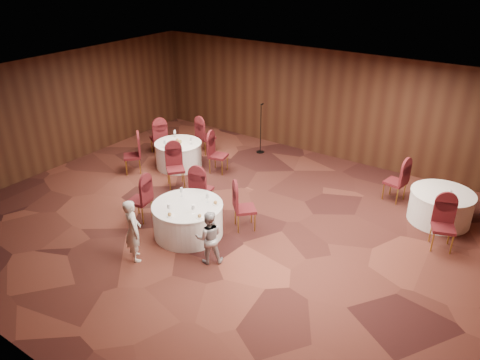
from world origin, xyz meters
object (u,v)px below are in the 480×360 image
Objects in this scene: table_right at (440,206)px; woman_a at (133,230)px; woman_b at (209,237)px; table_left at (179,154)px; table_main at (188,219)px; mic_stand at (261,139)px.

woman_a is at bearing -133.02° from table_right.
table_right is 1.24× the size of woman_b.
table_left is 1.00× the size of woman_a.
woman_a is at bearing -60.00° from table_left.
woman_b reaches higher than table_main.
mic_stand reaches higher than woman_a.
table_main is at bearing -45.55° from table_left.
table_left and table_right have the same top height.
woman_b is at bearing -41.49° from table_left.
table_main is at bearing -68.47° from woman_a.
mic_stand is (-1.19, 4.88, 0.08)m from table_main.
table_main is 1.35× the size of woman_b.
mic_stand reaches higher than table_left.
mic_stand reaches higher than woman_b.
mic_stand is at bearing 103.66° from table_main.
table_right is (4.47, 3.77, -0.00)m from table_main.
mic_stand is 1.16× the size of woman_a.
mic_stand is at bearing 168.85° from table_right.
woman_a is (-0.29, -1.34, 0.30)m from table_main.
woman_b reaches higher than table_right.
table_left is 1.17× the size of woman_b.
table_left is 4.83m from woman_b.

